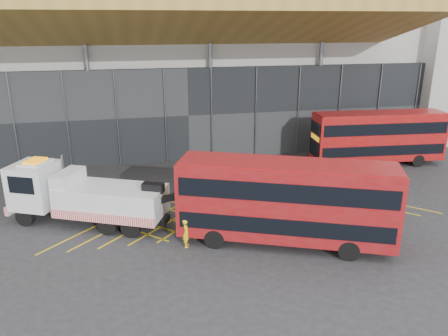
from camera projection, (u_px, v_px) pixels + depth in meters
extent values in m
plane|color=#252527|center=(183.00, 214.00, 28.03)|extent=(120.00, 120.00, 0.00)
cube|color=gold|center=(106.00, 221.00, 27.06)|extent=(7.16, 7.16, 0.01)
cube|color=gold|center=(106.00, 221.00, 27.06)|extent=(7.16, 7.16, 0.01)
cube|color=gold|center=(133.00, 218.00, 27.38)|extent=(7.16, 7.16, 0.01)
cube|color=gold|center=(133.00, 218.00, 27.38)|extent=(7.16, 7.16, 0.01)
cube|color=gold|center=(158.00, 216.00, 27.70)|extent=(7.16, 7.16, 0.01)
cube|color=gold|center=(158.00, 216.00, 27.70)|extent=(7.16, 7.16, 0.01)
cube|color=gold|center=(183.00, 214.00, 28.02)|extent=(7.16, 7.16, 0.01)
cube|color=gold|center=(183.00, 214.00, 28.02)|extent=(7.16, 7.16, 0.01)
cube|color=gold|center=(208.00, 212.00, 28.35)|extent=(7.16, 7.16, 0.01)
cube|color=gold|center=(208.00, 212.00, 28.35)|extent=(7.16, 7.16, 0.01)
cube|color=gold|center=(232.00, 209.00, 28.67)|extent=(7.16, 7.16, 0.01)
cube|color=gold|center=(232.00, 209.00, 28.67)|extent=(7.16, 7.16, 0.01)
cube|color=gold|center=(255.00, 207.00, 28.99)|extent=(7.16, 7.16, 0.01)
cube|color=gold|center=(255.00, 207.00, 28.99)|extent=(7.16, 7.16, 0.01)
cube|color=gold|center=(278.00, 205.00, 29.32)|extent=(7.16, 7.16, 0.01)
cube|color=gold|center=(278.00, 205.00, 29.32)|extent=(7.16, 7.16, 0.01)
cube|color=gold|center=(300.00, 203.00, 29.64)|extent=(7.16, 7.16, 0.01)
cube|color=gold|center=(300.00, 203.00, 29.64)|extent=(7.16, 7.16, 0.01)
cube|color=gold|center=(322.00, 201.00, 29.96)|extent=(7.16, 7.16, 0.01)
cube|color=gold|center=(322.00, 201.00, 29.96)|extent=(7.16, 7.16, 0.01)
cube|color=gold|center=(344.00, 199.00, 30.29)|extent=(7.16, 7.16, 0.01)
cube|color=gold|center=(344.00, 199.00, 30.29)|extent=(7.16, 7.16, 0.01)
cube|color=gold|center=(365.00, 197.00, 30.61)|extent=(7.16, 7.16, 0.01)
cube|color=gold|center=(365.00, 197.00, 30.61)|extent=(7.16, 7.16, 0.01)
cube|color=#979791|center=(176.00, 50.00, 43.13)|extent=(55.00, 14.00, 18.00)
cube|color=black|center=(188.00, 115.00, 37.97)|extent=(55.00, 0.80, 8.00)
cube|color=olive|center=(165.00, 25.00, 31.74)|extent=(40.00, 11.93, 4.07)
cylinder|color=#595B60|center=(91.00, 107.00, 35.85)|extent=(0.36, 0.36, 10.00)
cylinder|color=#595B60|center=(211.00, 103.00, 37.87)|extent=(0.36, 0.36, 10.00)
cylinder|color=#595B60|center=(318.00, 99.00, 39.89)|extent=(0.36, 0.36, 10.00)
cube|color=black|center=(91.00, 213.00, 26.48)|extent=(9.36, 5.05, 0.36)
cube|color=silver|center=(36.00, 185.00, 26.72)|extent=(3.34, 3.39, 2.69)
cube|color=black|center=(16.00, 176.00, 26.83)|extent=(1.00, 2.09, 1.14)
cube|color=red|center=(20.00, 203.00, 27.41)|extent=(1.36, 2.55, 0.57)
cube|color=orange|center=(35.00, 161.00, 26.17)|extent=(1.37, 1.52, 0.12)
cube|color=silver|center=(111.00, 200.00, 25.87)|extent=(6.91, 5.03, 1.66)
cube|color=red|center=(102.00, 218.00, 24.85)|extent=(5.85, 2.74, 0.57)
cube|color=silver|center=(68.00, 177.00, 26.04)|extent=(1.98, 2.69, 0.72)
cube|color=black|center=(153.00, 188.00, 25.01)|extent=(1.34, 0.99, 0.52)
cube|color=black|center=(171.00, 198.00, 24.96)|extent=(2.21, 1.28, 1.12)
cylinder|color=black|center=(25.00, 217.00, 26.29)|extent=(1.19, 0.81, 1.14)
cylinder|color=black|center=(47.00, 203.00, 28.30)|extent=(1.19, 0.81, 1.14)
cylinder|color=black|center=(131.00, 228.00, 24.90)|extent=(1.19, 0.81, 1.14)
cylinder|color=black|center=(145.00, 212.00, 26.91)|extent=(1.19, 0.81, 1.14)
cylinder|color=#595B60|center=(64.00, 172.00, 27.22)|extent=(0.14, 0.14, 2.28)
cube|color=maroon|center=(286.00, 200.00, 23.50)|extent=(11.74, 6.97, 4.09)
cube|color=black|center=(285.00, 217.00, 23.80)|extent=(11.34, 6.84, 0.90)
cube|color=black|center=(287.00, 184.00, 23.20)|extent=(11.34, 6.84, 1.00)
cube|color=black|center=(182.00, 208.00, 24.79)|extent=(0.97, 2.21, 1.37)
cube|color=black|center=(181.00, 177.00, 24.20)|extent=(0.97, 2.21, 1.00)
cube|color=yellow|center=(181.00, 191.00, 24.47)|extent=(0.78, 1.76, 0.37)
cube|color=maroon|center=(288.00, 164.00, 22.83)|extent=(11.44, 6.68, 0.13)
cylinder|color=black|center=(214.00, 239.00, 23.67)|extent=(1.13, 0.72, 1.10)
cylinder|color=black|center=(223.00, 220.00, 25.90)|extent=(1.13, 0.72, 1.10)
cylinder|color=black|center=(349.00, 251.00, 22.46)|extent=(1.13, 0.72, 1.10)
cylinder|color=black|center=(345.00, 230.00, 24.69)|extent=(1.13, 0.72, 1.10)
cube|color=maroon|center=(378.00, 136.00, 36.99)|extent=(11.25, 3.45, 3.91)
cube|color=black|center=(377.00, 147.00, 37.28)|extent=(10.82, 3.47, 0.86)
cube|color=black|center=(379.00, 126.00, 36.70)|extent=(10.82, 3.47, 0.96)
cube|color=black|center=(314.00, 148.00, 36.56)|extent=(0.24, 2.26, 1.31)
cube|color=black|center=(316.00, 128.00, 35.99)|extent=(0.24, 2.26, 0.96)
cube|color=yellow|center=(315.00, 137.00, 36.25)|extent=(0.20, 1.80, 0.35)
cube|color=maroon|center=(381.00, 113.00, 36.35)|extent=(11.01, 3.23, 0.12)
cylinder|color=black|center=(342.00, 164.00, 36.10)|extent=(1.07, 0.39, 1.05)
cylinder|color=black|center=(332.00, 156.00, 38.23)|extent=(1.07, 0.39, 1.05)
cylinder|color=black|center=(418.00, 161.00, 36.96)|extent=(1.07, 0.39, 1.05)
cylinder|color=black|center=(404.00, 153.00, 39.09)|extent=(1.07, 0.39, 1.05)
imported|color=yellow|center=(186.00, 233.00, 23.75)|extent=(0.50, 0.65, 1.62)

